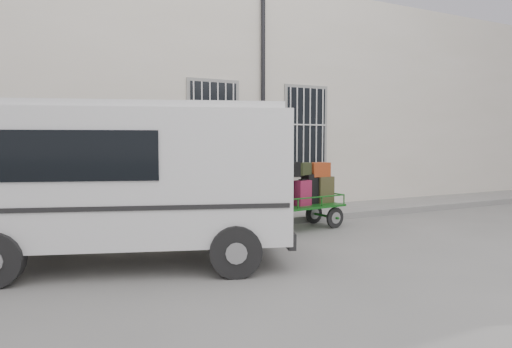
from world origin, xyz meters
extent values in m
plane|color=slate|center=(0.00, 0.00, 0.00)|extent=(80.00, 80.00, 0.00)
cube|color=beige|center=(0.00, 5.50, 3.00)|extent=(24.00, 5.00, 6.00)
cylinder|color=black|center=(0.95, 2.92, 2.80)|extent=(0.11, 0.11, 5.60)
cube|color=black|center=(-0.40, 2.98, 2.25)|extent=(1.20, 0.08, 2.20)
cube|color=gray|center=(-0.40, 2.96, 1.09)|extent=(1.45, 0.22, 0.12)
cube|color=black|center=(2.30, 2.98, 2.25)|extent=(1.20, 0.08, 2.20)
cube|color=gray|center=(2.30, 2.96, 1.09)|extent=(1.45, 0.22, 0.12)
cube|color=slate|center=(0.00, 2.20, 0.07)|extent=(24.00, 1.70, 0.15)
cylinder|color=black|center=(-0.07, 0.33, 0.23)|extent=(0.46, 0.11, 0.46)
cylinder|color=gray|center=(-0.07, 0.33, 0.23)|extent=(0.26, 0.11, 0.25)
cylinder|color=black|center=(-0.16, 1.02, 0.23)|extent=(0.46, 0.11, 0.46)
cylinder|color=gray|center=(-0.16, 1.02, 0.23)|extent=(0.26, 0.11, 0.25)
cylinder|color=black|center=(1.48, 0.52, 0.23)|extent=(0.46, 0.11, 0.46)
cylinder|color=gray|center=(1.48, 0.52, 0.23)|extent=(0.26, 0.11, 0.25)
cylinder|color=black|center=(1.39, 1.21, 0.23)|extent=(0.46, 0.11, 0.46)
cylinder|color=gray|center=(1.39, 1.21, 0.23)|extent=(0.26, 0.11, 0.25)
cube|color=#155F19|center=(0.66, 0.77, 0.51)|extent=(2.12, 1.16, 0.05)
cylinder|color=#155F19|center=(-0.57, 0.62, 0.64)|extent=(0.27, 0.07, 0.52)
cube|color=black|center=(-0.08, 0.64, 0.86)|extent=(0.40, 0.25, 0.67)
cube|color=black|center=(-0.08, 0.64, 1.21)|extent=(0.17, 0.13, 0.03)
cube|color=black|center=(0.29, 0.73, 0.84)|extent=(0.40, 0.27, 0.62)
cube|color=black|center=(0.29, 0.73, 1.16)|extent=(0.16, 0.12, 0.03)
cube|color=maroon|center=(0.73, 0.68, 0.80)|extent=(0.39, 0.30, 0.54)
cube|color=black|center=(0.73, 0.68, 1.08)|extent=(0.15, 0.13, 0.03)
cube|color=black|center=(1.07, 0.86, 0.86)|extent=(0.45, 0.33, 0.65)
cube|color=black|center=(1.07, 0.86, 1.20)|extent=(0.18, 0.14, 0.03)
cube|color=#39381C|center=(1.42, 0.84, 0.82)|extent=(0.41, 0.23, 0.59)
cube|color=black|center=(1.42, 0.84, 1.13)|extent=(0.17, 0.12, 0.03)
cube|color=maroon|center=(-0.11, 0.65, 1.34)|extent=(0.47, 0.27, 0.29)
cube|color=black|center=(0.43, 0.74, 1.31)|extent=(0.51, 0.31, 0.31)
cube|color=black|center=(0.77, 0.77, 1.31)|extent=(0.51, 0.46, 0.26)
cube|color=maroon|center=(1.30, 0.89, 1.28)|extent=(0.49, 0.30, 0.32)
cube|color=black|center=(0.19, 0.70, 1.63)|extent=(0.37, 0.32, 0.29)
cube|color=silver|center=(-3.14, -0.39, 1.39)|extent=(5.17, 3.49, 1.95)
cube|color=silver|center=(-3.14, -0.39, 2.40)|extent=(4.92, 3.26, 0.11)
cube|color=black|center=(-4.09, -1.16, 1.71)|extent=(2.27, 0.81, 0.67)
cube|color=black|center=(-0.88, -1.16, 1.71)|extent=(0.53, 1.45, 0.60)
cube|color=black|center=(-0.89, -1.16, 0.47)|extent=(0.75, 1.93, 0.24)
cube|color=white|center=(-0.84, -1.18, 0.71)|extent=(0.18, 0.44, 0.13)
cylinder|color=black|center=(-4.31, 1.06, 0.37)|extent=(0.77, 0.46, 0.74)
cylinder|color=black|center=(-1.98, -1.84, 0.37)|extent=(0.77, 0.46, 0.74)
cylinder|color=black|center=(-1.33, 0.04, 0.37)|extent=(0.77, 0.46, 0.74)
camera|label=1|loc=(-4.54, -7.55, 1.89)|focal=32.00mm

